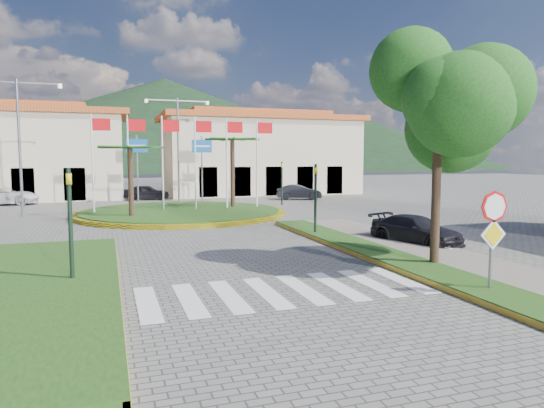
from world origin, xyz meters
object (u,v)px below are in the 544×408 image
object	(u,v)px
deciduous_tree	(439,102)
car_dark_b	(299,192)
car_side_right	(416,230)
stop_sign	(493,225)
roundabout_island	(181,212)
car_dark_a	(147,192)
white_van	(2,196)

from	to	relation	value
deciduous_tree	car_dark_b	size ratio (longest dim) A/B	1.81
deciduous_tree	car_side_right	world-z (taller)	deciduous_tree
deciduous_tree	stop_sign	bearing A→B (deg)	-101.18
roundabout_island	deciduous_tree	distance (m)	18.55
deciduous_tree	car_dark_b	distance (m)	25.99
stop_sign	car_dark_a	distance (m)	32.26
stop_sign	car_side_right	xyz separation A→B (m)	(2.60, 6.82, -1.22)
stop_sign	white_van	bearing A→B (deg)	118.39
car_side_right	car_dark_b	bearing A→B (deg)	62.31
roundabout_island	car_dark_a	world-z (taller)	roundabout_island
deciduous_tree	car_dark_a	world-z (taller)	deciduous_tree
white_van	car_dark_a	world-z (taller)	white_van
stop_sign	car_dark_a	bearing A→B (deg)	100.85
stop_sign	car_side_right	bearing A→B (deg)	69.12
car_dark_a	roundabout_island	bearing A→B (deg)	-162.11
car_dark_a	car_side_right	size ratio (longest dim) A/B	0.93
car_side_right	stop_sign	bearing A→B (deg)	-129.27
stop_sign	car_side_right	world-z (taller)	stop_sign
roundabout_island	white_van	distance (m)	15.63
white_van	car_dark_b	xyz separation A→B (m)	(22.56, -2.47, -0.07)
roundabout_island	car_dark_b	world-z (taller)	roundabout_island
stop_sign	car_dark_b	world-z (taller)	stop_sign
stop_sign	deciduous_tree	distance (m)	4.59
stop_sign	deciduous_tree	world-z (taller)	deciduous_tree
white_van	car_side_right	size ratio (longest dim) A/B	1.26
roundabout_island	white_van	bearing A→B (deg)	137.91
stop_sign	car_side_right	size ratio (longest dim) A/B	0.67
stop_sign	white_van	world-z (taller)	stop_sign
roundabout_island	stop_sign	xyz separation A→B (m)	(4.90, -20.04, 1.62)
car_side_right	white_van	bearing A→B (deg)	110.46
roundabout_island	white_van	size ratio (longest dim) A/B	2.56
car_side_right	car_dark_a	bearing A→B (deg)	90.83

